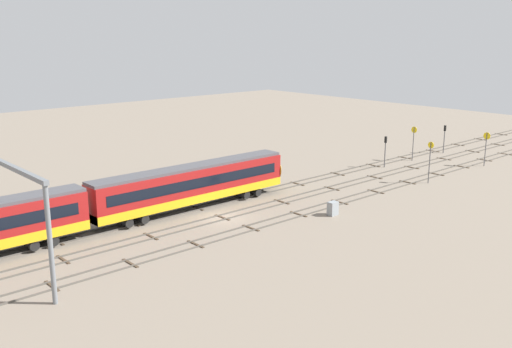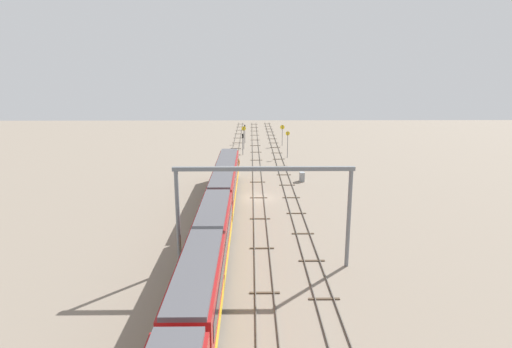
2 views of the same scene
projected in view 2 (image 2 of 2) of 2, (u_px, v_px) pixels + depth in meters
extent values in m
plane|color=gray|center=(259.00, 198.00, 58.71)|extent=(199.10, 199.10, 0.00)
cube|color=#59544C|center=(296.00, 197.00, 58.75)|extent=(183.10, 0.07, 0.16)
cube|color=#59544C|center=(286.00, 197.00, 58.74)|extent=(183.10, 0.07, 0.16)
cube|color=#473828|center=(324.00, 299.00, 32.37)|extent=(0.24, 2.40, 0.08)
cube|color=#473828|center=(312.00, 261.00, 38.97)|extent=(0.24, 2.40, 0.08)
cube|color=#473828|center=(303.00, 234.00, 45.56)|extent=(0.24, 2.40, 0.08)
cube|color=#473828|center=(296.00, 213.00, 52.16)|extent=(0.24, 2.40, 0.08)
cube|color=#473828|center=(291.00, 198.00, 58.75)|extent=(0.24, 2.40, 0.08)
cube|color=#473828|center=(287.00, 185.00, 65.35)|extent=(0.24, 2.40, 0.08)
cube|color=#473828|center=(284.00, 175.00, 71.94)|extent=(0.24, 2.40, 0.08)
cube|color=#473828|center=(281.00, 166.00, 78.54)|extent=(0.24, 2.40, 0.08)
cube|color=#473828|center=(279.00, 159.00, 85.13)|extent=(0.24, 2.40, 0.08)
cube|color=#473828|center=(277.00, 153.00, 91.73)|extent=(0.24, 2.40, 0.08)
cube|color=#473828|center=(275.00, 148.00, 98.33)|extent=(0.24, 2.40, 0.08)
cube|color=#473828|center=(274.00, 143.00, 104.92)|extent=(0.24, 2.40, 0.08)
cube|color=#473828|center=(272.00, 139.00, 111.52)|extent=(0.24, 2.40, 0.08)
cube|color=#473828|center=(271.00, 135.00, 118.11)|extent=(0.24, 2.40, 0.08)
cube|color=#473828|center=(270.00, 132.00, 124.71)|extent=(0.24, 2.40, 0.08)
cube|color=#473828|center=(269.00, 129.00, 131.30)|extent=(0.24, 2.40, 0.08)
cube|color=#473828|center=(268.00, 126.00, 137.90)|extent=(0.24, 2.40, 0.08)
cube|color=#473828|center=(267.00, 124.00, 144.49)|extent=(0.24, 2.40, 0.08)
cube|color=#59544C|center=(264.00, 197.00, 58.70)|extent=(183.10, 0.07, 0.16)
cube|color=#59544C|center=(254.00, 197.00, 58.68)|extent=(183.10, 0.07, 0.16)
cube|color=#473828|center=(265.00, 293.00, 33.26)|extent=(0.24, 2.40, 0.08)
cube|color=#473828|center=(262.00, 248.00, 41.74)|extent=(0.24, 2.40, 0.08)
cube|color=#473828|center=(260.00, 219.00, 50.22)|extent=(0.24, 2.40, 0.08)
cube|color=#473828|center=(259.00, 198.00, 58.70)|extent=(0.24, 2.40, 0.08)
cube|color=#473828|center=(258.00, 182.00, 67.18)|extent=(0.24, 2.40, 0.08)
cube|color=#473828|center=(257.00, 170.00, 75.66)|extent=(0.24, 2.40, 0.08)
cube|color=#473828|center=(256.00, 160.00, 84.14)|extent=(0.24, 2.40, 0.08)
cube|color=#473828|center=(256.00, 152.00, 92.62)|extent=(0.24, 2.40, 0.08)
cube|color=#473828|center=(255.00, 146.00, 101.10)|extent=(0.24, 2.40, 0.08)
cube|color=#473828|center=(255.00, 140.00, 109.58)|extent=(0.24, 2.40, 0.08)
cube|color=#473828|center=(255.00, 135.00, 118.06)|extent=(0.24, 2.40, 0.08)
cube|color=#473828|center=(255.00, 131.00, 126.54)|extent=(0.24, 2.40, 0.08)
cube|color=#473828|center=(254.00, 127.00, 135.02)|extent=(0.24, 2.40, 0.08)
cube|color=#473828|center=(254.00, 124.00, 143.50)|extent=(0.24, 2.40, 0.08)
cube|color=#59544C|center=(231.00, 198.00, 58.65)|extent=(183.10, 0.07, 0.16)
cube|color=#59544C|center=(221.00, 198.00, 58.63)|extent=(183.10, 0.07, 0.16)
cube|color=#473828|center=(198.00, 337.00, 27.68)|extent=(0.24, 2.40, 0.08)
cube|color=#473828|center=(210.00, 279.00, 35.42)|extent=(0.24, 2.40, 0.08)
cube|color=#473828|center=(217.00, 242.00, 43.16)|extent=(0.24, 2.40, 0.08)
cube|color=#473828|center=(222.00, 217.00, 50.91)|extent=(0.24, 2.40, 0.08)
cube|color=#473828|center=(226.00, 198.00, 58.65)|extent=(0.24, 2.40, 0.08)
cube|color=#473828|center=(229.00, 183.00, 66.39)|extent=(0.24, 2.40, 0.08)
cube|color=#473828|center=(231.00, 172.00, 74.13)|extent=(0.24, 2.40, 0.08)
cube|color=#473828|center=(233.00, 162.00, 81.88)|extent=(0.24, 2.40, 0.08)
cube|color=#473828|center=(235.00, 155.00, 89.62)|extent=(0.24, 2.40, 0.08)
cube|color=#473828|center=(236.00, 148.00, 97.36)|extent=(0.24, 2.40, 0.08)
cube|color=#473828|center=(237.00, 143.00, 105.10)|extent=(0.24, 2.40, 0.08)
cube|color=#473828|center=(238.00, 138.00, 112.85)|extent=(0.24, 2.40, 0.08)
cube|color=#473828|center=(239.00, 134.00, 120.59)|extent=(0.24, 2.40, 0.08)
cube|color=#473828|center=(240.00, 130.00, 128.33)|extent=(0.24, 2.40, 0.08)
cube|color=#473828|center=(240.00, 127.00, 136.07)|extent=(0.24, 2.40, 0.08)
cube|color=#473828|center=(241.00, 124.00, 143.82)|extent=(0.24, 2.40, 0.08)
cube|color=maroon|center=(226.00, 179.00, 57.46)|extent=(24.00, 2.90, 3.60)
cube|color=gold|center=(226.00, 189.00, 57.77)|extent=(24.00, 2.94, 0.90)
cube|color=#4C4C51|center=(225.00, 165.00, 57.01)|extent=(24.00, 2.50, 0.30)
cube|color=black|center=(236.00, 176.00, 57.37)|extent=(22.00, 0.04, 1.10)
cube|color=black|center=(215.00, 176.00, 57.34)|extent=(22.00, 0.04, 1.10)
cylinder|color=black|center=(222.00, 215.00, 49.64)|extent=(0.90, 2.70, 0.90)
cylinder|color=black|center=(223.00, 211.00, 51.39)|extent=(0.90, 2.70, 0.90)
cylinder|color=black|center=(228.00, 183.00, 64.57)|extent=(0.90, 2.70, 0.90)
cylinder|color=black|center=(229.00, 180.00, 66.33)|extent=(0.90, 2.70, 0.90)
cube|color=maroon|center=(207.00, 256.00, 33.34)|extent=(24.00, 2.90, 3.60)
cube|color=gold|center=(208.00, 271.00, 33.65)|extent=(24.00, 2.94, 0.90)
cube|color=#4C4C51|center=(206.00, 232.00, 32.89)|extent=(24.00, 2.50, 0.30)
cube|color=black|center=(226.00, 250.00, 33.26)|extent=(22.00, 0.04, 1.10)
cube|color=black|center=(188.00, 251.00, 33.22)|extent=(22.00, 0.04, 1.10)
cylinder|color=black|center=(198.00, 332.00, 27.27)|extent=(0.90, 2.70, 0.90)
cylinder|color=black|center=(215.00, 248.00, 40.46)|extent=(0.90, 2.70, 0.90)
cylinder|color=black|center=(216.00, 240.00, 42.21)|extent=(0.90, 2.70, 0.90)
cone|color=gold|center=(230.00, 161.00, 69.95)|extent=(1.60, 3.24, 3.24)
cylinder|color=slate|center=(349.00, 219.00, 37.01)|extent=(0.36, 0.36, 8.82)
cylinder|color=slate|center=(178.00, 220.00, 36.84)|extent=(0.36, 0.36, 8.82)
cube|color=slate|center=(264.00, 169.00, 35.86)|extent=(0.40, 15.56, 0.35)
cylinder|color=#4C4C51|center=(282.00, 135.00, 100.69)|extent=(0.12, 0.12, 4.90)
cylinder|color=yellow|center=(282.00, 127.00, 100.27)|extent=(0.05, 1.04, 1.04)
cube|color=black|center=(282.00, 127.00, 100.30)|extent=(0.02, 0.47, 0.12)
cylinder|color=#4C4C51|center=(288.00, 145.00, 86.25)|extent=(0.12, 0.12, 5.38)
cylinder|color=yellow|center=(288.00, 133.00, 85.75)|extent=(0.05, 0.85, 0.85)
cube|color=black|center=(288.00, 133.00, 85.78)|extent=(0.02, 0.38, 0.12)
cylinder|color=#4C4C51|center=(244.00, 138.00, 96.05)|extent=(0.12, 0.12, 5.16)
cylinder|color=yellow|center=(244.00, 128.00, 95.59)|extent=(0.05, 0.96, 0.96)
cube|color=black|center=(244.00, 128.00, 95.62)|extent=(0.02, 0.43, 0.12)
cylinder|color=#4C4C51|center=(243.00, 146.00, 89.53)|extent=(0.14, 0.14, 3.60)
cube|color=black|center=(243.00, 136.00, 89.01)|extent=(0.20, 0.32, 0.90)
sphere|color=green|center=(243.00, 135.00, 89.07)|extent=(0.20, 0.20, 0.20)
sphere|color=#262626|center=(243.00, 137.00, 89.16)|extent=(0.20, 0.20, 0.20)
cylinder|color=#4C4C51|center=(245.00, 136.00, 104.64)|extent=(0.14, 0.14, 3.60)
cube|color=black|center=(245.00, 127.00, 104.12)|extent=(0.20, 0.32, 0.90)
sphere|color=red|center=(245.00, 126.00, 104.18)|extent=(0.20, 0.20, 0.20)
sphere|color=#262626|center=(245.00, 128.00, 104.27)|extent=(0.20, 0.20, 0.20)
cube|color=gray|center=(302.00, 177.00, 67.68)|extent=(1.06, 0.77, 1.48)
cube|color=#333333|center=(302.00, 175.00, 68.15)|extent=(0.02, 0.54, 0.24)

